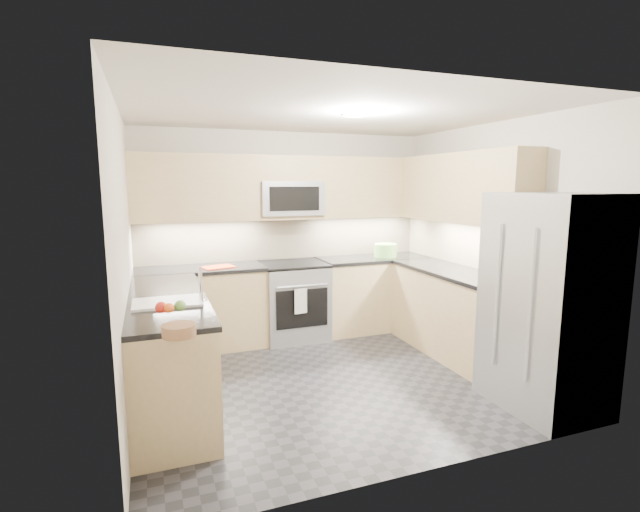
% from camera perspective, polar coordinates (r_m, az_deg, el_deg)
% --- Properties ---
extents(floor, '(3.60, 3.20, 0.00)m').
position_cam_1_polar(floor, '(4.68, 1.53, -14.70)').
color(floor, black).
rests_on(floor, ground).
extents(ceiling, '(3.60, 3.20, 0.02)m').
position_cam_1_polar(ceiling, '(4.33, 1.68, 17.22)').
color(ceiling, beige).
rests_on(ceiling, wall_back).
extents(wall_back, '(3.60, 0.02, 2.50)m').
position_cam_1_polar(wall_back, '(5.84, -4.26, 2.74)').
color(wall_back, '#BBB2A3').
rests_on(wall_back, floor).
extents(wall_front, '(3.60, 0.02, 2.50)m').
position_cam_1_polar(wall_front, '(2.93, 13.34, -3.56)').
color(wall_front, '#BBB2A3').
rests_on(wall_front, floor).
extents(wall_left, '(0.02, 3.20, 2.50)m').
position_cam_1_polar(wall_left, '(4.03, -22.88, -0.67)').
color(wall_left, '#BBB2A3').
rests_on(wall_left, floor).
extents(wall_right, '(0.02, 3.20, 2.50)m').
position_cam_1_polar(wall_right, '(5.27, 20.10, 1.57)').
color(wall_right, '#BBB2A3').
rests_on(wall_right, floor).
extents(base_cab_back_left, '(1.42, 0.60, 0.90)m').
position_cam_1_polar(base_cab_back_left, '(5.49, -14.34, -6.41)').
color(base_cab_back_left, tan).
rests_on(base_cab_back_left, floor).
extents(base_cab_back_right, '(1.42, 0.60, 0.90)m').
position_cam_1_polar(base_cab_back_right, '(6.09, 6.56, -4.68)').
color(base_cab_back_right, tan).
rests_on(base_cab_back_right, floor).
extents(base_cab_right, '(0.60, 1.70, 0.90)m').
position_cam_1_polar(base_cab_right, '(5.35, 16.13, -6.88)').
color(base_cab_right, tan).
rests_on(base_cab_right, floor).
extents(base_cab_peninsula, '(0.60, 2.00, 0.90)m').
position_cam_1_polar(base_cab_peninsula, '(4.23, -18.08, -11.21)').
color(base_cab_peninsula, tan).
rests_on(base_cab_peninsula, floor).
extents(countertop_back_left, '(1.42, 0.63, 0.04)m').
position_cam_1_polar(countertop_back_left, '(5.39, -14.53, -1.58)').
color(countertop_back_left, black).
rests_on(countertop_back_left, base_cab_back_left).
extents(countertop_back_right, '(1.42, 0.63, 0.04)m').
position_cam_1_polar(countertop_back_right, '(6.00, 6.64, -0.31)').
color(countertop_back_right, black).
rests_on(countertop_back_right, base_cab_back_right).
extents(countertop_right, '(0.63, 1.70, 0.04)m').
position_cam_1_polar(countertop_right, '(5.25, 16.35, -1.93)').
color(countertop_right, black).
rests_on(countertop_right, base_cab_right).
extents(countertop_peninsula, '(0.63, 2.00, 0.04)m').
position_cam_1_polar(countertop_peninsula, '(4.09, -18.39, -5.01)').
color(countertop_peninsula, black).
rests_on(countertop_peninsula, base_cab_peninsula).
extents(upper_cab_back, '(3.60, 0.35, 0.75)m').
position_cam_1_polar(upper_cab_back, '(5.64, -3.83, 8.38)').
color(upper_cab_back, tan).
rests_on(upper_cab_back, wall_back).
extents(upper_cab_right, '(0.35, 1.95, 0.75)m').
position_cam_1_polar(upper_cab_right, '(5.34, 17.06, 8.00)').
color(upper_cab_right, tan).
rests_on(upper_cab_right, wall_right).
extents(backsplash_back, '(3.60, 0.01, 0.51)m').
position_cam_1_polar(backsplash_back, '(5.84, -4.24, 2.20)').
color(backsplash_back, tan).
rests_on(backsplash_back, wall_back).
extents(backsplash_right, '(0.01, 2.30, 0.51)m').
position_cam_1_polar(backsplash_right, '(5.62, 17.07, 1.57)').
color(backsplash_right, tan).
rests_on(backsplash_right, wall_right).
extents(gas_range, '(0.76, 0.65, 0.91)m').
position_cam_1_polar(gas_range, '(5.67, -3.25, -5.60)').
color(gas_range, '#96999D').
rests_on(gas_range, floor).
extents(range_cooktop, '(0.76, 0.65, 0.03)m').
position_cam_1_polar(range_cooktop, '(5.57, -3.29, -1.02)').
color(range_cooktop, black).
rests_on(range_cooktop, gas_range).
extents(oven_door_glass, '(0.62, 0.02, 0.45)m').
position_cam_1_polar(oven_door_glass, '(5.37, -2.21, -6.48)').
color(oven_door_glass, black).
rests_on(oven_door_glass, gas_range).
extents(oven_handle, '(0.60, 0.02, 0.02)m').
position_cam_1_polar(oven_handle, '(5.28, -2.16, -3.71)').
color(oven_handle, '#B2B5BA').
rests_on(oven_handle, gas_range).
extents(microwave, '(0.76, 0.40, 0.40)m').
position_cam_1_polar(microwave, '(5.61, -3.74, 7.11)').
color(microwave, '#94989C').
rests_on(microwave, upper_cab_back).
extents(microwave_door, '(0.60, 0.01, 0.28)m').
position_cam_1_polar(microwave_door, '(5.42, -3.12, 7.05)').
color(microwave_door, black).
rests_on(microwave_door, microwave).
extents(refrigerator, '(0.70, 0.90, 1.80)m').
position_cam_1_polar(refrigerator, '(4.27, 26.23, -5.19)').
color(refrigerator, '#9A9DA1').
rests_on(refrigerator, floor).
extents(fridge_handle_left, '(0.02, 0.02, 1.20)m').
position_cam_1_polar(fridge_handle_left, '(3.88, 24.42, -5.66)').
color(fridge_handle_left, '#B2B5BA').
rests_on(fridge_handle_left, refrigerator).
extents(fridge_handle_right, '(0.02, 0.02, 1.20)m').
position_cam_1_polar(fridge_handle_right, '(4.13, 20.92, -4.59)').
color(fridge_handle_right, '#B2B5BA').
rests_on(fridge_handle_right, refrigerator).
extents(sink_basin, '(0.52, 0.38, 0.16)m').
position_cam_1_polar(sink_basin, '(3.86, -18.23, -6.44)').
color(sink_basin, white).
rests_on(sink_basin, base_cab_peninsula).
extents(faucet, '(0.03, 0.03, 0.28)m').
position_cam_1_polar(faucet, '(3.83, -14.48, -3.32)').
color(faucet, silver).
rests_on(faucet, countertop_peninsula).
extents(utensil_bowl, '(0.37, 0.37, 0.17)m').
position_cam_1_polar(utensil_bowl, '(6.03, 8.06, 0.70)').
color(utensil_bowl, '#76BA50').
rests_on(utensil_bowl, countertop_back_right).
extents(cutting_board, '(0.39, 0.32, 0.01)m').
position_cam_1_polar(cutting_board, '(5.34, -12.43, -1.33)').
color(cutting_board, red).
rests_on(cutting_board, countertop_back_left).
extents(fruit_basket, '(0.23, 0.23, 0.07)m').
position_cam_1_polar(fruit_basket, '(3.01, -16.97, -8.74)').
color(fruit_basket, '#916543').
rests_on(fruit_basket, countertop_peninsula).
extents(fruit_apple, '(0.08, 0.08, 0.08)m').
position_cam_1_polar(fruit_apple, '(3.27, -18.97, -6.03)').
color(fruit_apple, red).
rests_on(fruit_apple, fruit_basket).
extents(fruit_pear, '(0.08, 0.08, 0.08)m').
position_cam_1_polar(fruit_pear, '(3.28, -16.85, -5.89)').
color(fruit_pear, '#67A446').
rests_on(fruit_pear, fruit_basket).
extents(dish_towel_check, '(0.15, 0.03, 0.29)m').
position_cam_1_polar(dish_towel_check, '(5.30, -2.40, -5.58)').
color(dish_towel_check, silver).
rests_on(dish_towel_check, oven_handle).
extents(fruit_orange, '(0.07, 0.07, 0.07)m').
position_cam_1_polar(fruit_orange, '(3.25, -18.10, -6.12)').
color(fruit_orange, orange).
rests_on(fruit_orange, fruit_basket).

